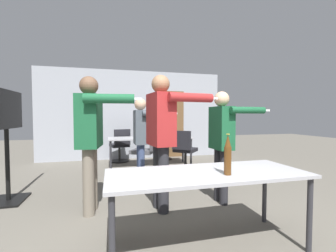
% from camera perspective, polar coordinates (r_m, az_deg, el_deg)
% --- Properties ---
extents(back_wall, '(5.43, 0.12, 2.63)m').
position_cam_1_polar(back_wall, '(6.84, -8.36, 2.75)').
color(back_wall, '#A3A8B2').
rests_on(back_wall, ground_plane).
extents(conference_table_near, '(1.90, 0.75, 0.74)m').
position_cam_1_polar(conference_table_near, '(2.24, 9.88, -13.07)').
color(conference_table_near, '#A8A8AD').
rests_on(conference_table_near, ground_plane).
extents(conference_table_far, '(2.07, 0.77, 0.74)m').
position_cam_1_polar(conference_table_far, '(5.71, -4.52, -3.50)').
color(conference_table_far, '#A8A8AD').
rests_on(conference_table_far, ground_plane).
extents(tv_screen, '(0.44, 1.12, 1.66)m').
position_cam_1_polar(tv_screen, '(4.06, -35.83, -1.13)').
color(tv_screen, black).
rests_on(tv_screen, ground_plane).
extents(person_far_watching, '(0.73, 0.58, 1.59)m').
position_cam_1_polar(person_far_watching, '(4.08, -6.81, -1.83)').
color(person_far_watching, '#3D4C75').
rests_on(person_far_watching, ground_plane).
extents(person_center_tall, '(0.76, 0.57, 1.63)m').
position_cam_1_polar(person_center_tall, '(3.37, 13.59, -2.34)').
color(person_center_tall, '#28282D').
rests_on(person_center_tall, ground_plane).
extents(person_near_casual, '(0.89, 0.69, 1.82)m').
position_cam_1_polar(person_near_casual, '(3.01, -1.60, -0.85)').
color(person_near_casual, '#28282D').
rests_on(person_near_casual, ground_plane).
extents(person_left_plaid, '(0.80, 0.77, 1.79)m').
position_cam_1_polar(person_left_plaid, '(3.10, -19.02, -1.29)').
color(person_left_plaid, slate).
rests_on(person_left_plaid, ground_plane).
extents(office_chair_mid_tucked, '(0.57, 0.62, 0.92)m').
position_cam_1_polar(office_chair_mid_tucked, '(6.36, -12.03, -5.17)').
color(office_chair_mid_tucked, black).
rests_on(office_chair_mid_tucked, ground_plane).
extents(office_chair_far_right, '(0.67, 0.64, 0.96)m').
position_cam_1_polar(office_chair_far_right, '(4.97, -5.61, -6.92)').
color(office_chair_far_right, black).
rests_on(office_chair_far_right, ground_plane).
extents(office_chair_side_rolled, '(0.55, 0.61, 0.91)m').
position_cam_1_polar(office_chair_side_rolled, '(6.70, -1.26, -4.80)').
color(office_chair_side_rolled, black).
rests_on(office_chair_side_rolled, ground_plane).
extents(office_chair_far_left, '(0.68, 0.69, 0.95)m').
position_cam_1_polar(office_chair_far_left, '(5.21, 4.15, -6.58)').
color(office_chair_far_left, black).
rests_on(office_chair_far_left, ground_plane).
extents(beer_bottle, '(0.07, 0.07, 0.37)m').
position_cam_1_polar(beer_bottle, '(2.12, 14.93, -7.25)').
color(beer_bottle, '#563314').
rests_on(beer_bottle, conference_table_near).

